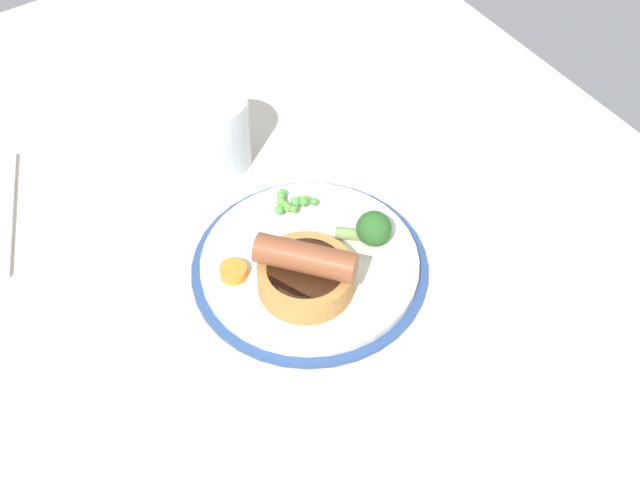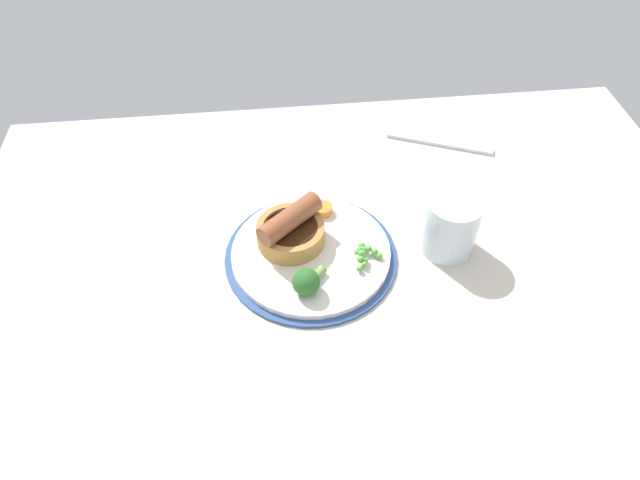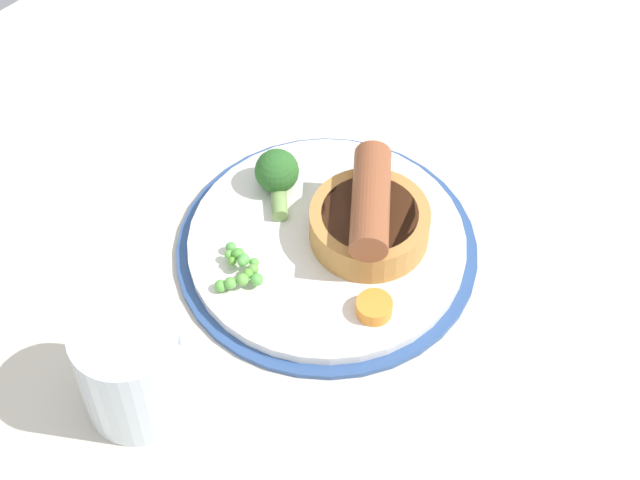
{
  "view_description": "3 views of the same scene",
  "coord_description": "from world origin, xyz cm",
  "px_view_note": "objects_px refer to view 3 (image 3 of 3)",
  "views": [
    {
      "loc": [
        -53.6,
        33.93,
        72.95
      ],
      "look_at": [
        -5.41,
        2.16,
        6.88
      ],
      "focal_mm": 50.0,
      "sensor_mm": 36.0,
      "label": 1
    },
    {
      "loc": [
        -9.87,
        -48.72,
        63.18
      ],
      "look_at": [
        -4.07,
        3.23,
        6.49
      ],
      "focal_mm": 32.0,
      "sensor_mm": 36.0,
      "label": 2
    },
    {
      "loc": [
        32.73,
        39.39,
        70.32
      ],
      "look_at": [
        -3.42,
        4.41,
        7.07
      ],
      "focal_mm": 60.0,
      "sensor_mm": 36.0,
      "label": 3
    }
  ],
  "objects_px": {
    "pea_pile": "(240,269)",
    "drinking_glass": "(132,369)",
    "sausage_pudding": "(370,218)",
    "carrot_slice_0": "(374,307)",
    "dinner_plate": "(327,247)",
    "broccoli_floret_far": "(277,174)"
  },
  "relations": [
    {
      "from": "dinner_plate",
      "to": "drinking_glass",
      "type": "bearing_deg",
      "value": -0.67
    },
    {
      "from": "pea_pile",
      "to": "drinking_glass",
      "type": "distance_m",
      "value": 0.12
    },
    {
      "from": "dinner_plate",
      "to": "carrot_slice_0",
      "type": "bearing_deg",
      "value": 70.94
    },
    {
      "from": "drinking_glass",
      "to": "pea_pile",
      "type": "bearing_deg",
      "value": -170.14
    },
    {
      "from": "pea_pile",
      "to": "broccoli_floret_far",
      "type": "bearing_deg",
      "value": -152.18
    },
    {
      "from": "broccoli_floret_far",
      "to": "pea_pile",
      "type": "bearing_deg",
      "value": 158.55
    },
    {
      "from": "broccoli_floret_far",
      "to": "carrot_slice_0",
      "type": "distance_m",
      "value": 0.15
    },
    {
      "from": "broccoli_floret_far",
      "to": "drinking_glass",
      "type": "height_order",
      "value": "drinking_glass"
    },
    {
      "from": "dinner_plate",
      "to": "pea_pile",
      "type": "height_order",
      "value": "pea_pile"
    },
    {
      "from": "pea_pile",
      "to": "broccoli_floret_far",
      "type": "distance_m",
      "value": 0.09
    },
    {
      "from": "pea_pile",
      "to": "carrot_slice_0",
      "type": "xyz_separation_m",
      "value": [
        -0.05,
        0.1,
        -0.0
      ]
    },
    {
      "from": "pea_pile",
      "to": "drinking_glass",
      "type": "height_order",
      "value": "drinking_glass"
    },
    {
      "from": "dinner_plate",
      "to": "sausage_pudding",
      "type": "height_order",
      "value": "sausage_pudding"
    },
    {
      "from": "pea_pile",
      "to": "drinking_glass",
      "type": "xyz_separation_m",
      "value": [
        0.12,
        0.02,
        0.02
      ]
    },
    {
      "from": "pea_pile",
      "to": "carrot_slice_0",
      "type": "relative_size",
      "value": 1.73
    },
    {
      "from": "pea_pile",
      "to": "sausage_pudding",
      "type": "bearing_deg",
      "value": 155.64
    },
    {
      "from": "sausage_pudding",
      "to": "drinking_glass",
      "type": "bearing_deg",
      "value": 133.53
    },
    {
      "from": "dinner_plate",
      "to": "pea_pile",
      "type": "distance_m",
      "value": 0.08
    },
    {
      "from": "sausage_pudding",
      "to": "drinking_glass",
      "type": "distance_m",
      "value": 0.22
    },
    {
      "from": "dinner_plate",
      "to": "carrot_slice_0",
      "type": "distance_m",
      "value": 0.08
    },
    {
      "from": "dinner_plate",
      "to": "drinking_glass",
      "type": "relative_size",
      "value": 2.75
    },
    {
      "from": "broccoli_floret_far",
      "to": "carrot_slice_0",
      "type": "height_order",
      "value": "broccoli_floret_far"
    }
  ]
}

